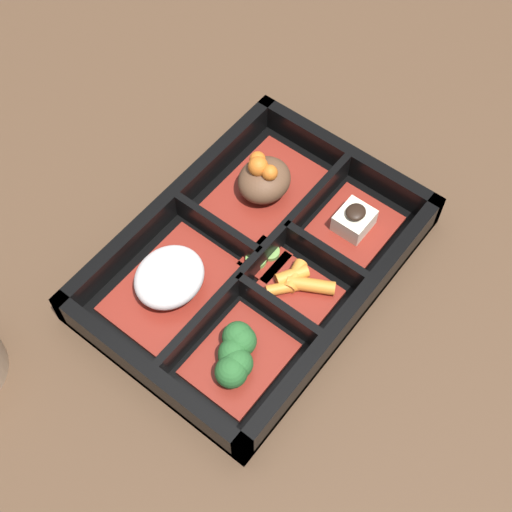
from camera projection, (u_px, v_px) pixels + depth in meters
The scene contains 9 objects.
ground_plane at pixel (256, 269), 0.73m from camera, with size 3.00×3.00×0.00m, color #4C3523.
bento_base at pixel (256, 266), 0.72m from camera, with size 0.33×0.23×0.01m.
bento_rim at pixel (258, 259), 0.71m from camera, with size 0.33×0.23×0.04m.
bowl_rice at pixel (170, 280), 0.69m from camera, with size 0.13×0.09×0.04m.
bowl_stew at pixel (264, 182), 0.75m from camera, with size 0.13×0.09×0.06m.
bowl_greens at pixel (236, 355), 0.65m from camera, with size 0.09×0.08×0.04m.
bowl_carrots at pixel (299, 285), 0.70m from camera, with size 0.06×0.08×0.02m.
bowl_tofu at pixel (353, 224), 0.73m from camera, with size 0.09×0.08×0.03m.
bowl_pickles at pixel (264, 258), 0.72m from camera, with size 0.04×0.04×0.01m.
Camera 1 is at (-0.29, -0.23, 0.63)m, focal length 50.00 mm.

